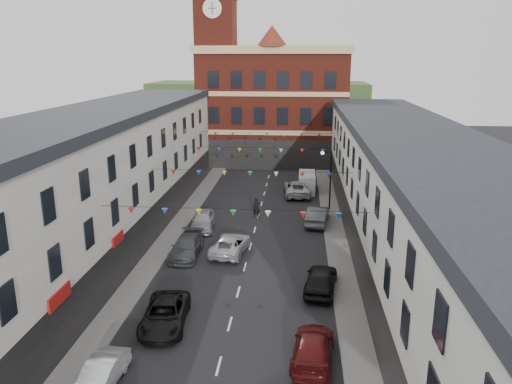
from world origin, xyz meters
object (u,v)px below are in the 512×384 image
(car_left_b, at_px, (101,375))
(car_right_d, at_px, (321,279))
(street_lamp, at_px, (328,172))
(car_left_d, at_px, (187,247))
(car_left_c, at_px, (165,314))
(car_right_f, at_px, (297,188))
(car_right_c, at_px, (313,347))
(car_left_e, at_px, (203,220))
(pedestrian, at_px, (257,208))
(white_van, at_px, (307,182))
(car_right_e, at_px, (317,215))
(moving_car, at_px, (230,244))

(car_left_b, bearing_deg, car_right_d, 49.59)
(street_lamp, xyz_separation_m, car_left_d, (-11.18, -12.29, -3.17))
(car_left_c, distance_m, car_right_f, 28.97)
(street_lamp, relative_size, car_right_f, 1.03)
(car_left_b, relative_size, car_left_c, 0.76)
(car_right_c, height_order, car_right_f, car_right_f)
(car_left_d, height_order, car_right_f, car_right_f)
(car_left_b, height_order, car_left_d, car_left_d)
(car_left_b, height_order, car_left_e, car_left_e)
(car_left_c, relative_size, car_left_e, 1.08)
(car_left_b, bearing_deg, pedestrian, 82.73)
(white_van, xyz_separation_m, pedestrian, (-4.80, -10.07, -0.07))
(car_left_b, distance_m, car_right_e, 26.36)
(car_left_c, relative_size, car_right_e, 1.03)
(street_lamp, relative_size, pedestrian, 3.12)
(car_left_b, xyz_separation_m, car_left_d, (0.46, 15.77, 0.09))
(car_left_c, bearing_deg, car_right_c, -22.37)
(car_left_c, relative_size, pedestrian, 2.67)
(car_left_d, xyz_separation_m, car_right_e, (10.13, 8.36, 0.09))
(car_left_e, distance_m, car_right_f, 14.28)
(street_lamp, height_order, car_right_f, street_lamp)
(car_left_e, bearing_deg, car_right_d, -53.80)
(street_lamp, height_order, white_van, street_lamp)
(moving_car, bearing_deg, car_right_c, 121.22)
(street_lamp, distance_m, car_left_d, 16.91)
(car_left_c, xyz_separation_m, pedestrian, (3.48, 19.83, 0.25))
(car_left_e, height_order, car_right_c, car_left_e)
(car_left_e, relative_size, white_van, 1.02)
(car_left_d, relative_size, car_left_e, 1.07)
(car_left_b, xyz_separation_m, car_right_e, (10.59, 24.14, 0.18))
(street_lamp, relative_size, car_left_e, 1.27)
(car_left_b, bearing_deg, car_left_c, 78.84)
(car_right_c, distance_m, car_right_d, 7.70)
(street_lamp, height_order, car_right_e, street_lamp)
(car_left_c, relative_size, car_left_d, 1.02)
(car_right_f, bearing_deg, street_lamp, 113.98)
(street_lamp, xyz_separation_m, car_right_e, (-1.05, -3.92, -3.08))
(car_left_b, bearing_deg, car_left_e, 92.44)
(car_left_d, xyz_separation_m, moving_car, (3.24, 0.83, -0.02))
(car_right_f, relative_size, white_van, 1.25)
(car_right_d, xyz_separation_m, car_right_f, (-1.68, 22.98, -0.00))
(car_left_c, distance_m, car_right_c, 8.59)
(moving_car, height_order, white_van, white_van)
(car_left_b, height_order, pedestrian, pedestrian)
(street_lamp, relative_size, car_left_b, 1.54)
(car_right_e, bearing_deg, car_right_d, 96.79)
(car_right_c, distance_m, moving_car, 14.87)
(car_left_d, height_order, white_van, white_van)
(car_left_b, bearing_deg, street_lamp, 71.28)
(car_left_d, distance_m, car_right_d, 11.15)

